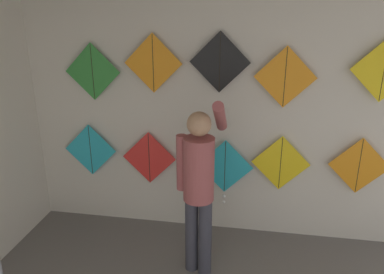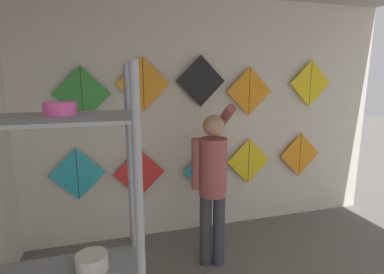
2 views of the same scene
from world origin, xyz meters
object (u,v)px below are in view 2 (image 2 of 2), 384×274
Objects in this scene: shopkeeper at (212,177)px; kite_4 at (300,155)px; kite_6 at (143,84)px; kite_8 at (249,91)px; kite_3 at (249,161)px; kite_1 at (139,173)px; kite_9 at (310,83)px; kite_7 at (201,81)px; kite_0 at (77,174)px; kite_5 at (82,94)px; kite_2 at (207,172)px.

shopkeeper reaches higher than kite_4.
kite_8 is at bearing 0.00° from kite_6.
kite_4 is (0.75, 0.00, 0.03)m from kite_3.
kite_1 is at bearing 180.00° from kite_6.
kite_9 is (2.21, 0.00, 1.00)m from kite_1.
kite_7 reaches higher than shopkeeper.
kite_4 is at bearing 0.00° from kite_0.
kite_9 is (0.83, 0.00, 0.97)m from kite_3.
kite_0 is 1.72m from kite_7.
kite_4 is 1.15m from kite_8.
kite_6 is at bearing 145.26° from shopkeeper.
kite_8 is (1.36, 0.00, 0.91)m from kite_1.
kite_4 is 0.94m from kite_9.
kite_5 is 1.00× the size of kite_6.
kite_1 is 1.38m from kite_3.
kite_8 is (-0.78, 0.00, 0.85)m from kite_4.
kite_6 reaches higher than kite_4.
shopkeeper reaches higher than kite_2.
kite_0 is 1.00× the size of kite_7.
kite_6 is at bearing 180.00° from kite_3.
kite_2 is 1.23× the size of kite_7.
kite_5 is 2.78m from kite_9.
kite_8 is at bearing 180.00° from kite_9.
kite_6 reaches higher than kite_1.
kite_5 reaches higher than kite_3.
shopkeeper is at bearing -29.82° from kite_5.
shopkeeper is 2.82× the size of kite_3.
kite_3 is 0.75m from kite_4.
kite_9 is (1.57, 0.69, 0.89)m from shopkeeper.
kite_1 is at bearing 0.00° from kite_0.
kite_4 reaches higher than kite_2.
shopkeeper reaches higher than kite_0.
kite_9 reaches higher than kite_1.
kite_0 is at bearing 179.98° from kite_2.
shopkeeper is at bearing -46.96° from kite_1.
kite_9 reaches higher than kite_8.
kite_8 is (0.54, 0.00, 0.98)m from kite_2.
kite_3 reaches higher than kite_2.
kite_4 is 1.00× the size of kite_7.
kite_7 is at bearing 180.00° from kite_9.
kite_6 reaches higher than kite_0.
kite_7 is (0.66, 0.00, 0.03)m from kite_6.
kite_8 reaches higher than kite_4.
kite_6 is (-0.74, 0.00, 1.08)m from kite_2.
kite_6 is 1.28m from kite_8.
kite_1 is at bearing 180.00° from kite_4.
shopkeeper is at bearing -27.80° from kite_0.
kite_8 reaches higher than kite_5.
kite_6 is at bearing 180.00° from kite_9.
kite_4 is at bearing 0.00° from kite_3.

